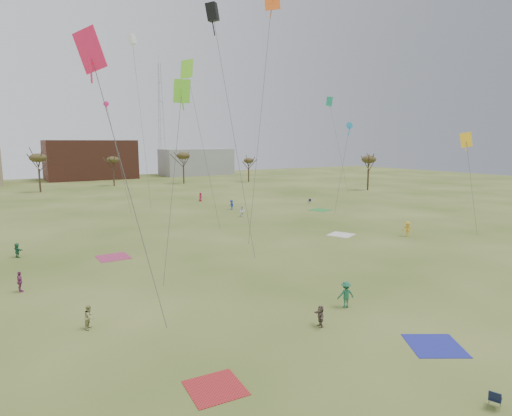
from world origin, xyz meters
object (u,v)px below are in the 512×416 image
camp_chair_right (309,202)px  radio_tower (161,119)px  camp_chair_center (495,402)px  flyer_near_center (346,294)px

camp_chair_right → radio_tower: radio_tower is taller
camp_chair_center → camp_chair_right: size_ratio=1.00×
flyer_near_center → radio_tower: radio_tower is taller
camp_chair_right → radio_tower: size_ratio=0.02×
camp_chair_center → flyer_near_center: bearing=-33.8°
flyer_near_center → camp_chair_center: 12.24m
camp_chair_right → radio_tower: 85.65m
flyer_near_center → radio_tower: size_ratio=0.05×
camp_chair_center → camp_chair_right: (32.15, 53.52, 0.00)m
radio_tower → camp_chair_center: bearing=-103.3°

